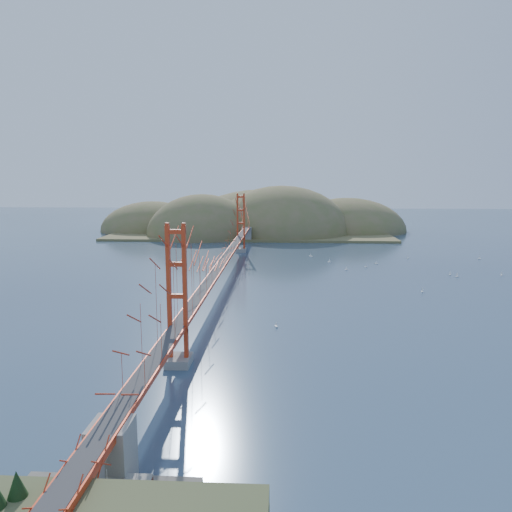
# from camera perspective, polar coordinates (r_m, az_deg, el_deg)

# --- Properties ---
(ground) EXTENTS (320.00, 320.00, 0.00)m
(ground) POSITION_cam_1_polar(r_m,az_deg,el_deg) (70.74, -3.80, -3.29)
(ground) COLOR #2F445E
(ground) RESTS_ON ground
(bridge) EXTENTS (2.20, 94.40, 12.00)m
(bridge) POSITION_cam_1_polar(r_m,az_deg,el_deg) (69.72, -3.84, 2.37)
(bridge) COLOR gray
(bridge) RESTS_ON ground
(fort) EXTENTS (3.70, 2.30, 1.75)m
(fort) POSITION_cam_1_polar(r_m,az_deg,el_deg) (26.71, -16.56, -24.75)
(fort) COLOR brown
(fort) RESTS_ON ground
(far_headlands) EXTENTS (84.00, 58.00, 25.00)m
(far_headlands) POSITION_cam_1_polar(r_m,az_deg,el_deg) (138.03, 0.55, 2.93)
(far_headlands) COLOR #796346
(far_headlands) RESTS_ON ground
(sailboat_4) EXTENTS (0.71, 0.71, 0.74)m
(sailboat_4) POSITION_cam_1_polar(r_m,az_deg,el_deg) (81.70, 21.98, -2.13)
(sailboat_4) COLOR white
(sailboat_4) RESTS_ON ground
(sailboat_8) EXTENTS (0.54, 0.54, 0.57)m
(sailboat_8) POSITION_cam_1_polar(r_m,az_deg,el_deg) (96.48, 16.98, -0.19)
(sailboat_8) COLOR white
(sailboat_8) RESTS_ON ground
(sailboat_17) EXTENTS (0.66, 0.66, 0.74)m
(sailboat_17) POSITION_cam_1_polar(r_m,az_deg,el_deg) (100.34, 24.16, -0.24)
(sailboat_17) COLOR white
(sailboat_17) RESTS_ON ground
(sailboat_10) EXTENTS (0.53, 0.53, 0.60)m
(sailboat_10) POSITION_cam_1_polar(r_m,az_deg,el_deg) (51.56, 2.32, -7.95)
(sailboat_10) COLOR white
(sailboat_10) RESTS_ON ground
(sailboat_3) EXTENTS (0.62, 0.62, 0.65)m
(sailboat_3) POSITION_cam_1_polar(r_m,az_deg,el_deg) (82.68, 10.29, -1.47)
(sailboat_3) COLOR white
(sailboat_3) RESTS_ON ground
(sailboat_16) EXTENTS (0.64, 0.64, 0.68)m
(sailboat_16) POSITION_cam_1_polar(r_m,az_deg,el_deg) (89.31, 8.38, -0.61)
(sailboat_16) COLOR white
(sailboat_16) RESTS_ON ground
(sailboat_7) EXTENTS (0.67, 0.67, 0.73)m
(sailboat_7) POSITION_cam_1_polar(r_m,az_deg,el_deg) (89.07, 13.55, -0.80)
(sailboat_7) COLOR white
(sailboat_7) RESTS_ON ground
(sailboat_5) EXTENTS (0.58, 0.62, 0.70)m
(sailboat_5) POSITION_cam_1_polar(r_m,az_deg,el_deg) (85.75, 26.25, -1.90)
(sailboat_5) COLOR white
(sailboat_5) RESTS_ON ground
(sailboat_14) EXTENTS (0.60, 0.60, 0.63)m
(sailboat_14) POSITION_cam_1_polar(r_m,az_deg,el_deg) (82.85, 21.30, -1.95)
(sailboat_14) COLOR white
(sailboat_14) RESTS_ON ground
(sailboat_1) EXTENTS (0.59, 0.59, 0.63)m
(sailboat_1) POSITION_cam_1_polar(r_m,az_deg,el_deg) (85.57, 12.46, -1.18)
(sailboat_1) COLOR white
(sailboat_1) RESTS_ON ground
(sailboat_0) EXTENTS (0.46, 0.55, 0.63)m
(sailboat_0) POSITION_cam_1_polar(r_m,az_deg,el_deg) (69.80, 18.47, -3.81)
(sailboat_0) COLOR white
(sailboat_0) RESTS_ON ground
(sailboat_12) EXTENTS (0.62, 0.60, 0.69)m
(sailboat_12) POSITION_cam_1_polar(r_m,az_deg,el_deg) (94.97, 6.27, 0.03)
(sailboat_12) COLOR white
(sailboat_12) RESTS_ON ground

